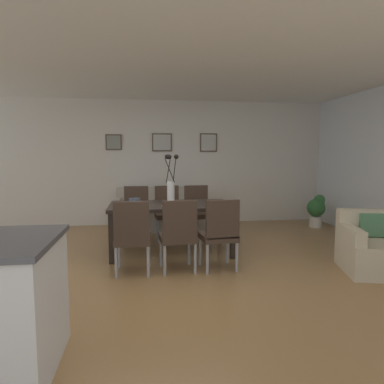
{
  "coord_description": "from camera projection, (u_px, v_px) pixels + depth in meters",
  "views": [
    {
      "loc": [
        -0.32,
        -4.22,
        1.47
      ],
      "look_at": [
        0.41,
        0.95,
        0.91
      ],
      "focal_mm": 32.78,
      "sensor_mm": 36.0,
      "label": 1
    }
  ],
  "objects": [
    {
      "name": "dining_chair_near_left",
      "position": [
        132.0,
        234.0,
        4.27
      ],
      "size": [
        0.46,
        0.46,
        0.92
      ],
      "color": "#3D2D23",
      "rests_on": "ground"
    },
    {
      "name": "dining_chair_mid_left",
      "position": [
        220.0,
        231.0,
        4.42
      ],
      "size": [
        0.47,
        0.47,
        0.92
      ],
      "color": "#3D2D23",
      "rests_on": "ground"
    },
    {
      "name": "bowl_far_left",
      "position": [
        172.0,
        203.0,
        4.98
      ],
      "size": [
        0.17,
        0.17,
        0.07
      ],
      "color": "#475166",
      "rests_on": "dining_table"
    },
    {
      "name": "bowl_near_right",
      "position": [
        134.0,
        200.0,
        5.34
      ],
      "size": [
        0.17,
        0.17,
        0.07
      ],
      "color": "#475166",
      "rests_on": "dining_table"
    },
    {
      "name": "dining_chair_mid_right",
      "position": [
        197.0,
        209.0,
        6.19
      ],
      "size": [
        0.47,
        0.47,
        0.92
      ],
      "color": "#3D2D23",
      "rests_on": "ground"
    },
    {
      "name": "framed_picture_center",
      "position": [
        162.0,
        142.0,
        7.31
      ],
      "size": [
        0.41,
        0.03,
        0.37
      ],
      "color": "#473828"
    },
    {
      "name": "back_wall_panel",
      "position": [
        158.0,
        163.0,
        7.42
      ],
      "size": [
        9.0,
        0.1,
        2.6
      ],
      "primitive_type": "cube",
      "color": "silver",
      "rests_on": "ground"
    },
    {
      "name": "framed_picture_right",
      "position": [
        209.0,
        143.0,
        7.45
      ],
      "size": [
        0.37,
        0.03,
        0.39
      ],
      "color": "#473828"
    },
    {
      "name": "framed_picture_left",
      "position": [
        114.0,
        142.0,
        7.18
      ],
      "size": [
        0.32,
        0.03,
        0.32
      ],
      "color": "#473828"
    },
    {
      "name": "placemat_far_left",
      "position": [
        172.0,
        206.0,
        4.99
      ],
      "size": [
        0.32,
        0.32,
        0.01
      ],
      "primitive_type": "cylinder",
      "color": "#7F705B",
      "rests_on": "dining_table"
    },
    {
      "name": "sofa",
      "position": [
        161.0,
        215.0,
        6.99
      ],
      "size": [
        1.78,
        0.84,
        0.8
      ],
      "color": "#B2A899",
      "rests_on": "ground"
    },
    {
      "name": "potted_plant",
      "position": [
        316.0,
        209.0,
        7.08
      ],
      "size": [
        0.36,
        0.36,
        0.67
      ],
      "color": "silver",
      "rests_on": "ground"
    },
    {
      "name": "dining_chair_near_right",
      "position": [
        136.0,
        210.0,
        6.05
      ],
      "size": [
        0.45,
        0.45,
        0.92
      ],
      "color": "#3D2D23",
      "rests_on": "ground"
    },
    {
      "name": "placemat_near_left",
      "position": [
        134.0,
        207.0,
        4.91
      ],
      "size": [
        0.32,
        0.32,
        0.01
      ],
      "primitive_type": "cylinder",
      "color": "#7F705B",
      "rests_on": "dining_table"
    },
    {
      "name": "dining_table",
      "position": [
        171.0,
        209.0,
        5.21
      ],
      "size": [
        1.8,
        0.98,
        0.74
      ],
      "color": "black",
      "rests_on": "ground"
    },
    {
      "name": "bowl_near_left",
      "position": [
        134.0,
        204.0,
        4.91
      ],
      "size": [
        0.17,
        0.17,
        0.07
      ],
      "color": "#475166",
      "rests_on": "dining_table"
    },
    {
      "name": "ceiling_panel",
      "position": [
        166.0,
        63.0,
        4.47
      ],
      "size": [
        9.0,
        7.2,
        0.08
      ],
      "primitive_type": "cube",
      "color": "white"
    },
    {
      "name": "centerpiece_vase",
      "position": [
        171.0,
        185.0,
        5.18
      ],
      "size": [
        0.21,
        0.23,
        0.73
      ],
      "color": "white",
      "rests_on": "dining_table"
    },
    {
      "name": "dining_chair_far_right",
      "position": [
        168.0,
        210.0,
        6.14
      ],
      "size": [
        0.47,
        0.47,
        0.92
      ],
      "color": "#3D2D23",
      "rests_on": "ground"
    },
    {
      "name": "armchair",
      "position": [
        376.0,
        249.0,
        4.41
      ],
      "size": [
        0.97,
        0.97,
        0.75
      ],
      "color": "beige",
      "rests_on": "ground"
    },
    {
      "name": "placemat_near_right",
      "position": [
        134.0,
        202.0,
        5.35
      ],
      "size": [
        0.32,
        0.32,
        0.01
      ],
      "primitive_type": "cylinder",
      "color": "#7F705B",
      "rests_on": "dining_table"
    },
    {
      "name": "ground_plane",
      "position": [
        170.0,
        273.0,
        4.35
      ],
      "size": [
        9.0,
        9.0,
        0.0
      ],
      "primitive_type": "plane",
      "color": "olive"
    },
    {
      "name": "dining_chair_far_left",
      "position": [
        178.0,
        232.0,
        4.36
      ],
      "size": [
        0.47,
        0.47,
        0.92
      ],
      "color": "#3D2D23",
      "rests_on": "ground"
    }
  ]
}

